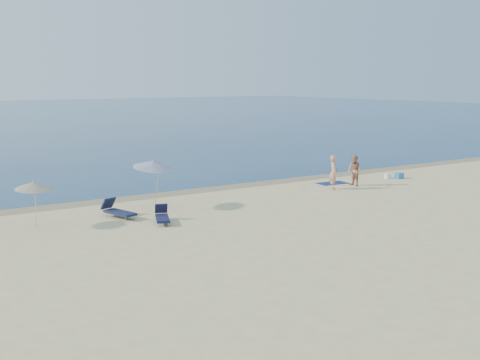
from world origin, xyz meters
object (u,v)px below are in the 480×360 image
(person_left, at_px, (333,172))
(person_right, at_px, (354,171))
(umbrella_near, at_px, (153,164))
(blue_cooler, at_px, (399,176))

(person_left, height_order, person_right, person_left)
(person_left, distance_m, person_right, 1.74)
(person_right, xyz_separation_m, umbrella_near, (-12.20, 0.61, 1.21))
(umbrella_near, bearing_deg, blue_cooler, -15.45)
(person_left, relative_size, umbrella_near, 0.77)
(blue_cooler, relative_size, umbrella_near, 0.20)
(blue_cooler, bearing_deg, umbrella_near, 175.17)
(person_left, height_order, blue_cooler, person_left)
(person_left, bearing_deg, person_right, -53.69)
(person_right, height_order, umbrella_near, umbrella_near)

